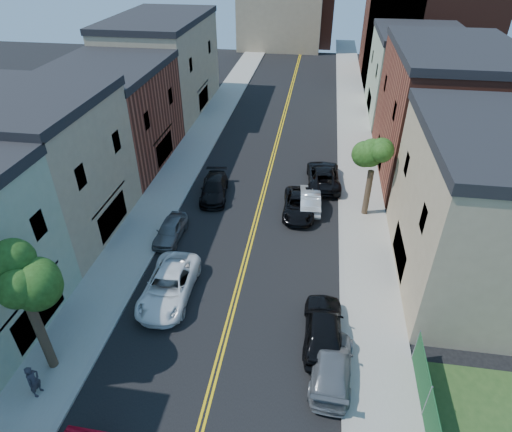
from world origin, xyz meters
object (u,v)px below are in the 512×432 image
at_px(black_car_left, 214,188).
at_px(dark_car_right_far, 323,176).
at_px(black_car_right, 323,328).
at_px(white_pickup, 169,286).
at_px(silver_car_right, 310,199).
at_px(black_suv_lane, 299,205).
at_px(grey_car_right, 332,365).
at_px(pedestrian_left, 34,381).
at_px(grey_car_left, 170,230).

distance_m(black_car_left, dark_car_right_far, 9.13).
bearing_deg(black_car_right, white_pickup, -12.99).
xyz_separation_m(black_car_left, silver_car_right, (7.60, -0.51, -0.00)).
bearing_deg(black_suv_lane, grey_car_right, -82.08).
bearing_deg(black_car_left, dark_car_right_far, 13.74).
bearing_deg(pedestrian_left, black_car_right, -61.24).
height_order(dark_car_right_far, pedestrian_left, pedestrian_left).
xyz_separation_m(grey_car_right, black_car_right, (-0.44, 2.10, 0.16)).
height_order(grey_car_left, black_car_right, black_car_right).
bearing_deg(grey_car_left, dark_car_right_far, 43.39).
distance_m(white_pickup, dark_car_right_far, 16.96).
relative_size(black_car_left, grey_car_right, 1.03).
xyz_separation_m(grey_car_left, grey_car_right, (11.00, -9.44, 0.02)).
bearing_deg(black_suv_lane, white_pickup, -126.64).
xyz_separation_m(grey_car_right, dark_car_right_far, (-0.78, 18.62, 0.10)).
bearing_deg(silver_car_right, grey_car_left, 26.30).
relative_size(white_pickup, grey_car_left, 1.45).
height_order(grey_car_left, black_suv_lane, black_suv_lane).
bearing_deg(silver_car_right, black_suv_lane, 45.20).
bearing_deg(pedestrian_left, black_suv_lane, -25.69).
bearing_deg(black_suv_lane, grey_car_left, -154.53).
relative_size(black_car_left, pedestrian_left, 2.75).
height_order(grey_car_left, grey_car_right, grey_car_right).
relative_size(black_car_right, pedestrian_left, 2.81).
xyz_separation_m(black_car_left, dark_car_right_far, (8.52, 3.28, 0.08)).
distance_m(white_pickup, black_suv_lane, 12.04).
bearing_deg(grey_car_right, white_pickup, -19.65).
distance_m(black_car_left, pedestrian_left, 18.89).
bearing_deg(black_car_right, black_car_left, -57.32).
relative_size(silver_car_right, dark_car_right_far, 0.76).
distance_m(grey_car_left, dark_car_right_far, 13.75).
relative_size(grey_car_left, black_car_left, 0.80).
xyz_separation_m(grey_car_left, black_car_left, (1.70, 5.90, 0.04)).
height_order(grey_car_right, dark_car_right_far, dark_car_right_far).
xyz_separation_m(grey_car_left, silver_car_right, (9.30, 5.39, 0.04)).
xyz_separation_m(white_pickup, silver_car_right, (7.60, 10.86, -0.08)).
xyz_separation_m(black_car_left, black_car_right, (8.86, -13.24, 0.14)).
bearing_deg(white_pickup, dark_car_right_far, 58.74).
height_order(grey_car_left, black_car_left, black_car_left).
bearing_deg(black_car_right, grey_car_right, 100.63).
bearing_deg(silver_car_right, black_car_right, 91.88).
distance_m(black_car_left, grey_car_right, 17.94).
distance_m(grey_car_left, grey_car_right, 14.49).
distance_m(white_pickup, grey_car_left, 5.73).
bearing_deg(black_car_left, white_pickup, -97.33).
height_order(grey_car_left, pedestrian_left, pedestrian_left).
bearing_deg(white_pickup, grey_car_right, -24.17).
height_order(black_suv_lane, pedestrian_left, pedestrian_left).
bearing_deg(black_suv_lane, black_car_left, 165.83).
height_order(white_pickup, black_car_left, white_pickup).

